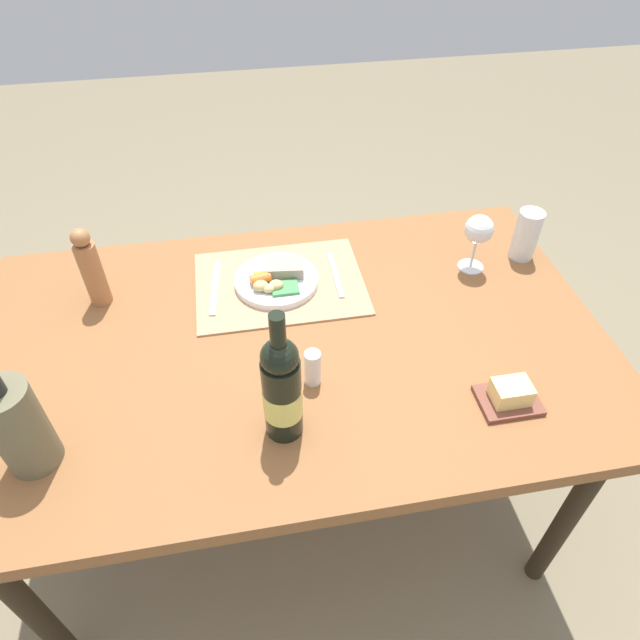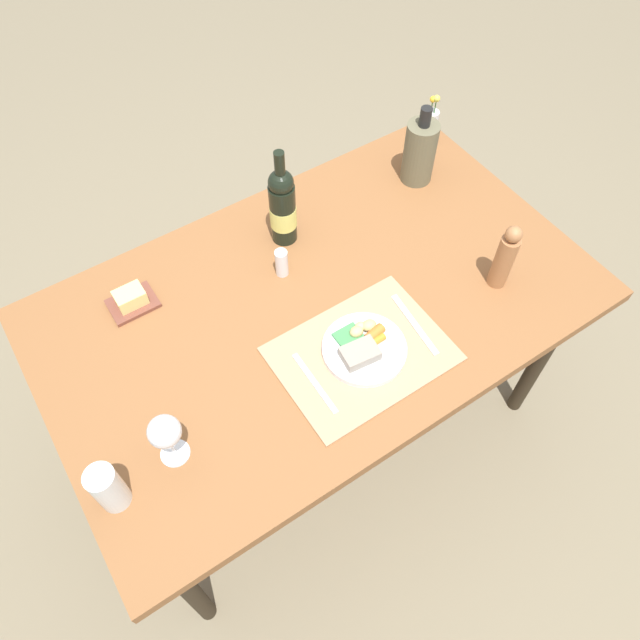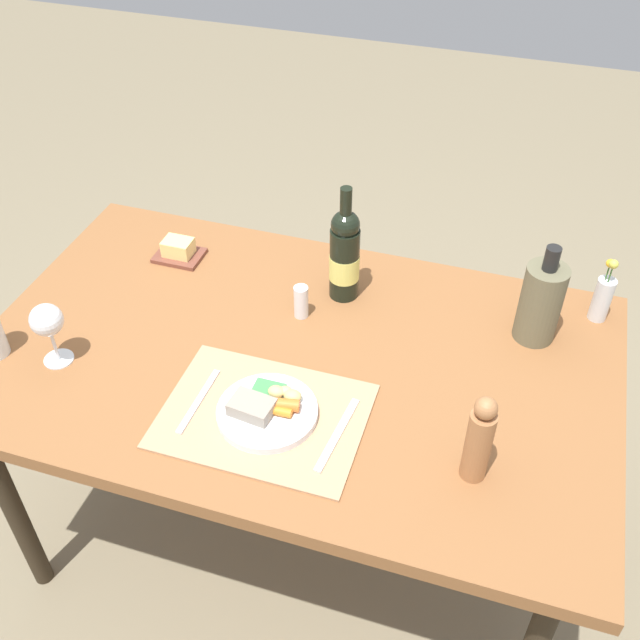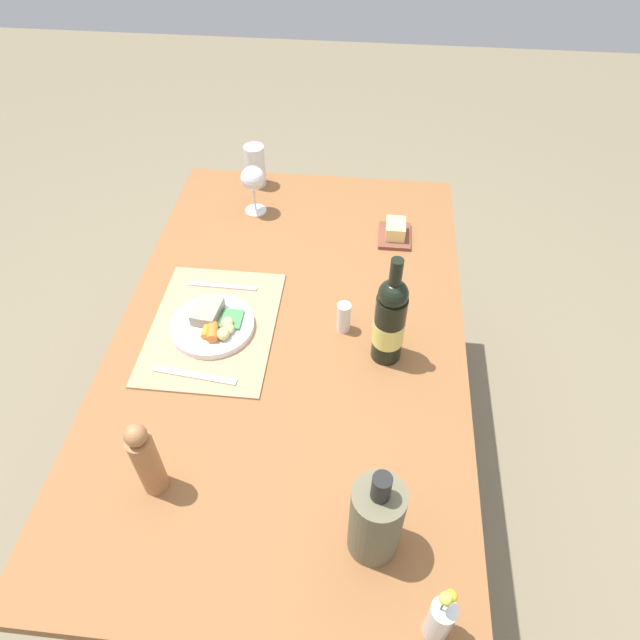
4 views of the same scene
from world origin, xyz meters
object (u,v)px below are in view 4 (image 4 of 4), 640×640
at_px(wine_glass, 253,180).
at_px(dinner_plate, 213,324).
at_px(butter_dish, 395,232).
at_px(flower_vase, 440,619).
at_px(salt_shaker, 344,317).
at_px(pepper_mill, 146,460).
at_px(water_tumbler, 255,168).
at_px(cooler_bottle, 376,519).
at_px(fork, 223,286).
at_px(wine_bottle, 390,321).
at_px(knife, 195,375).
at_px(dining_table, 290,349).

bearing_deg(wine_glass, dinner_plate, -1.69).
height_order(butter_dish, flower_vase, flower_vase).
bearing_deg(flower_vase, dinner_plate, -140.25).
distance_m(salt_shaker, pepper_mill, 0.62).
distance_m(butter_dish, water_tumbler, 0.55).
height_order(cooler_bottle, wine_glass, cooler_bottle).
relative_size(dinner_plate, pepper_mill, 1.01).
bearing_deg(water_tumbler, cooler_bottle, 20.38).
xyz_separation_m(flower_vase, cooler_bottle, (-0.15, -0.12, 0.04)).
xyz_separation_m(fork, wine_bottle, (0.20, 0.47, 0.12)).
height_order(wine_bottle, wine_glass, wine_bottle).
distance_m(wine_bottle, salt_shaker, 0.16).
distance_m(knife, pepper_mill, 0.31).
bearing_deg(dining_table, knife, -51.22).
height_order(dinner_plate, fork, dinner_plate).
xyz_separation_m(wine_bottle, butter_dish, (-0.49, 0.02, -0.11)).
xyz_separation_m(knife, water_tumbler, (-0.86, 0.00, 0.05)).
relative_size(flower_vase, pepper_mill, 0.84).
relative_size(dining_table, fork, 7.66).
bearing_deg(dinner_plate, wine_bottle, 85.04).
distance_m(dining_table, pepper_mill, 0.54).
distance_m(knife, butter_dish, 0.78).
bearing_deg(fork, cooler_bottle, 34.44).
bearing_deg(dining_table, dinner_plate, -87.79).
relative_size(wine_bottle, water_tumbler, 2.23).
height_order(fork, wine_bottle, wine_bottle).
bearing_deg(butter_dish, cooler_bottle, -1.81).
height_order(knife, wine_glass, wine_glass).
height_order(dining_table, knife, knife).
bearing_deg(dining_table, water_tumbler, -162.80).
height_order(pepper_mill, wine_glass, pepper_mill).
bearing_deg(salt_shaker, flower_vase, 16.99).
xyz_separation_m(fork, flower_vase, (0.84, 0.58, 0.06)).
bearing_deg(wine_glass, wine_bottle, 37.60).
height_order(dining_table, cooler_bottle, cooler_bottle).
distance_m(fork, water_tumbler, 0.54).
bearing_deg(dining_table, salt_shaker, 102.20).
distance_m(dining_table, butter_dish, 0.52).
relative_size(salt_shaker, cooler_bottle, 0.34).
bearing_deg(knife, wine_glass, -175.96).
height_order(flower_vase, pepper_mill, pepper_mill).
distance_m(dinner_plate, wine_bottle, 0.48).
distance_m(butter_dish, wine_glass, 0.48).
bearing_deg(wine_glass, water_tumbler, -170.98).
distance_m(knife, water_tumbler, 0.86).
bearing_deg(dining_table, butter_dish, 147.90).
bearing_deg(water_tumbler, flower_vase, 22.66).
height_order(dining_table, pepper_mill, pepper_mill).
relative_size(dining_table, knife, 7.06).
distance_m(wine_bottle, pepper_mill, 0.64).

